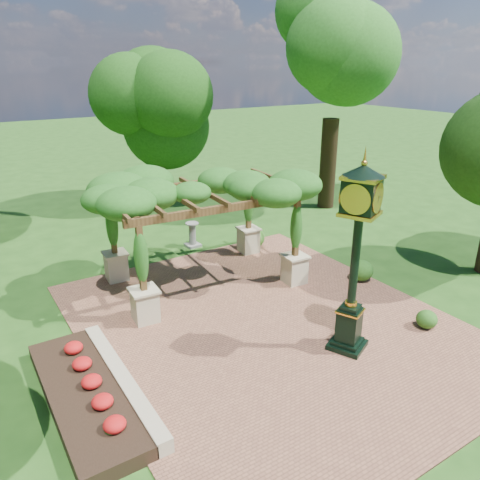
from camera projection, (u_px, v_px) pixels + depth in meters
ground at (288, 340)px, 13.09m from camera, size 120.00×120.00×0.00m
brick_plaza at (267, 324)px, 13.87m from camera, size 10.00×12.00×0.04m
border_wall at (122, 381)px, 11.09m from camera, size 0.35×5.00×0.40m
flower_bed at (84, 395)px, 10.65m from camera, size 1.50×5.00×0.36m
pedestal_clock at (357, 244)px, 11.63m from camera, size 1.33×1.33×5.11m
pergola at (202, 193)px, 15.44m from camera, size 6.49×4.33×3.93m
sundial at (192, 236)px, 19.61m from camera, size 0.60×0.60×1.04m
shrub_front at (427, 319)px, 13.55m from camera, size 0.71×0.71×0.54m
shrub_mid at (361, 270)px, 16.49m from camera, size 0.88×0.88×0.74m
shrub_back at (253, 238)px, 19.34m from camera, size 1.17×1.17×0.90m
tree_north at (155, 110)px, 23.47m from camera, size 4.16×4.16×7.31m
tree_east_far at (336, 43)px, 22.33m from camera, size 4.64×4.64×11.93m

